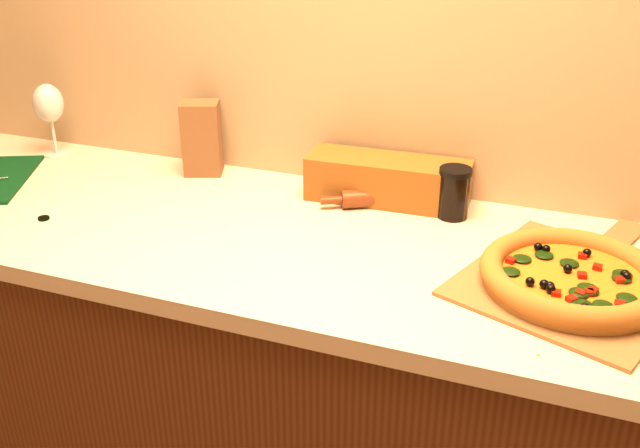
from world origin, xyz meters
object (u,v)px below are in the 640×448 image
at_px(pizza, 573,276).
at_px(rolling_pin, 387,197).
at_px(dark_jar, 454,193).
at_px(wine_glass, 49,105).
at_px(pizza_peel, 574,280).

distance_m(pizza, rolling_pin, 0.51).
xyz_separation_m(pizza, dark_jar, (-0.28, 0.25, 0.03)).
bearing_deg(rolling_pin, pizza, -30.88).
distance_m(wine_glass, dark_jar, 1.14).
height_order(pizza, dark_jar, dark_jar).
bearing_deg(rolling_pin, pizza_peel, -27.00).
distance_m(pizza, dark_jar, 0.37).
xyz_separation_m(pizza_peel, pizza, (-0.01, -0.04, 0.03)).
relative_size(pizza_peel, dark_jar, 4.97).
distance_m(pizza_peel, wine_glass, 1.44).
xyz_separation_m(pizza, wine_glass, (-1.41, 0.27, 0.11)).
bearing_deg(pizza_peel, wine_glass, -169.25).
bearing_deg(dark_jar, wine_glass, 178.99).
bearing_deg(dark_jar, rolling_pin, 176.71).
xyz_separation_m(pizza_peel, wine_glass, (-1.42, 0.24, 0.14)).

